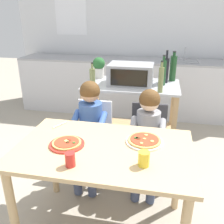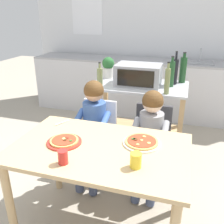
% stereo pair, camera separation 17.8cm
% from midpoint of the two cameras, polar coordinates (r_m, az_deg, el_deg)
% --- Properties ---
extents(ground_plane, '(11.58, 11.58, 0.00)m').
position_cam_midpoint_polar(ground_plane, '(3.13, 1.53, -9.48)').
color(ground_plane, '#A89E8C').
extents(back_wall_tiled, '(4.46, 0.14, 2.70)m').
position_cam_midpoint_polar(back_wall_tiled, '(4.45, 5.94, 18.40)').
color(back_wall_tiled, silver).
rests_on(back_wall_tiled, ground).
extents(kitchen_counter, '(4.01, 0.60, 1.11)m').
position_cam_midpoint_polar(kitchen_counter, '(4.20, 4.94, 5.78)').
color(kitchen_counter, silver).
rests_on(kitchen_counter, ground).
extents(kitchen_island_cart, '(1.05, 0.62, 0.89)m').
position_cam_midpoint_polar(kitchen_island_cart, '(2.88, 2.61, 0.87)').
color(kitchen_island_cart, '#B7BABF').
rests_on(kitchen_island_cart, ground).
extents(toaster_oven, '(0.48, 0.35, 0.23)m').
position_cam_midpoint_polar(toaster_oven, '(2.74, 2.49, 8.66)').
color(toaster_oven, '#999BA0').
rests_on(toaster_oven, kitchen_island_cart).
extents(bottle_slim_sauce, '(0.06, 0.06, 0.25)m').
position_cam_midpoint_polar(bottle_slim_sauce, '(2.72, -6.43, 8.08)').
color(bottle_slim_sauce, olive).
rests_on(bottle_slim_sauce, kitchen_island_cart).
extents(bottle_squat_spirits, '(0.07, 0.07, 0.33)m').
position_cam_midpoint_polar(bottle_squat_spirits, '(2.75, 9.84, 8.97)').
color(bottle_squat_spirits, '#1E4723').
rests_on(bottle_squat_spirits, kitchen_island_cart).
extents(bottle_brown_beer, '(0.06, 0.06, 0.36)m').
position_cam_midpoint_polar(bottle_brown_beer, '(2.86, 10.55, 9.50)').
color(bottle_brown_beer, black).
rests_on(bottle_brown_beer, kitchen_island_cart).
extents(bottle_tall_green_wine, '(0.05, 0.05, 0.32)m').
position_cam_midpoint_polar(bottle_tall_green_wine, '(2.49, 9.19, 7.44)').
color(bottle_tall_green_wine, olive).
rests_on(bottle_tall_green_wine, kitchen_island_cart).
extents(bottle_clear_vinegar, '(0.08, 0.08, 0.34)m').
position_cam_midpoint_polar(bottle_clear_vinegar, '(2.96, 12.21, 9.87)').
color(bottle_clear_vinegar, '#1E4723').
rests_on(bottle_clear_vinegar, kitchen_island_cart).
extents(potted_herb_plant, '(0.15, 0.15, 0.25)m').
position_cam_midpoint_polar(potted_herb_plant, '(3.03, -4.75, 10.31)').
color(potted_herb_plant, beige).
rests_on(potted_herb_plant, kitchen_island_cart).
extents(dining_table, '(1.25, 0.79, 0.75)m').
position_cam_midpoint_polar(dining_table, '(1.83, -4.75, -11.19)').
color(dining_table, tan).
rests_on(dining_table, ground).
extents(dining_chair_left, '(0.36, 0.36, 0.81)m').
position_cam_midpoint_polar(dining_chair_left, '(2.52, -6.38, -5.39)').
color(dining_chair_left, silver).
rests_on(dining_chair_left, ground).
extents(dining_chair_right, '(0.36, 0.36, 0.81)m').
position_cam_midpoint_polar(dining_chair_right, '(2.44, 6.11, -6.39)').
color(dining_chair_right, '#333338').
rests_on(dining_chair_right, ground).
extents(child_in_blue_striped_shirt, '(0.32, 0.42, 1.04)m').
position_cam_midpoint_polar(child_in_blue_striped_shirt, '(2.34, -7.46, -2.60)').
color(child_in_blue_striped_shirt, '#424C6B').
rests_on(child_in_blue_striped_shirt, ground).
extents(child_in_grey_shirt, '(0.32, 0.42, 0.99)m').
position_cam_midpoint_polar(child_in_grey_shirt, '(2.25, 5.95, -4.19)').
color(child_in_grey_shirt, '#424C6B').
rests_on(child_in_grey_shirt, ground).
extents(pizza_plate_red_rimmed, '(0.25, 0.25, 0.03)m').
position_cam_midpoint_polar(pizza_plate_red_rimmed, '(1.84, -13.15, -7.15)').
color(pizza_plate_red_rimmed, red).
rests_on(pizza_plate_red_rimmed, dining_table).
extents(pizza_plate_white, '(0.27, 0.27, 0.03)m').
position_cam_midpoint_polar(pizza_plate_white, '(1.83, 4.70, -6.67)').
color(pizza_plate_white, white).
rests_on(pizza_plate_white, dining_table).
extents(drinking_cup_yellow, '(0.07, 0.07, 0.10)m').
position_cam_midpoint_polar(drinking_cup_yellow, '(1.56, 4.06, -10.78)').
color(drinking_cup_yellow, yellow).
rests_on(drinking_cup_yellow, dining_table).
extents(drinking_cup_red, '(0.06, 0.06, 0.09)m').
position_cam_midpoint_polar(drinking_cup_red, '(1.59, -12.86, -10.69)').
color(drinking_cup_red, red).
rests_on(drinking_cup_red, dining_table).
extents(serving_spoon, '(0.07, 0.13, 0.01)m').
position_cam_midpoint_polar(serving_spoon, '(2.15, -14.30, -2.93)').
color(serving_spoon, '#B7BABF').
rests_on(serving_spoon, dining_table).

